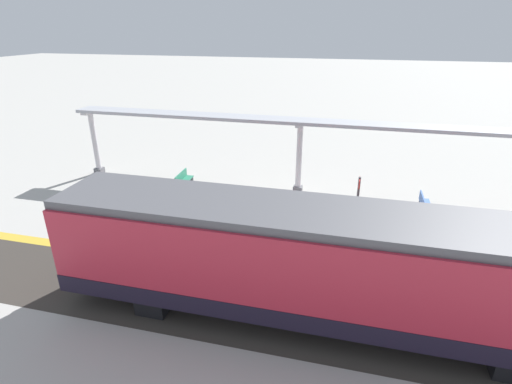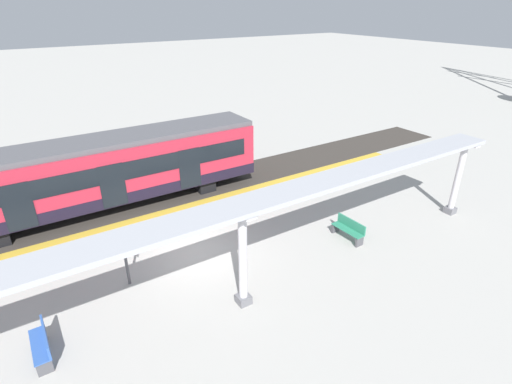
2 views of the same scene
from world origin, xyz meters
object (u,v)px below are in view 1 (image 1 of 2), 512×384
object	(u,v)px
bench_near_end	(424,205)
bench_mid_platform	(183,180)
canopy_pillar_second	(299,158)
platform_info_sign	(358,197)
canopy_pillar_third	(95,142)
train_near_carriage	(321,266)

from	to	relation	value
bench_near_end	bench_mid_platform	xyz separation A→B (m)	(0.18, 11.65, 0.00)
bench_near_end	canopy_pillar_second	bearing A→B (deg)	78.47
canopy_pillar_second	platform_info_sign	xyz separation A→B (m)	(-3.06, -2.89, -0.47)
canopy_pillar_third	bench_mid_platform	world-z (taller)	canopy_pillar_third
bench_mid_platform	bench_near_end	bearing A→B (deg)	-90.90
train_near_carriage	bench_near_end	world-z (taller)	train_near_carriage
canopy_pillar_third	bench_near_end	xyz separation A→B (m)	(-1.19, -17.30, -1.36)
canopy_pillar_third	bench_near_end	size ratio (longest dim) A/B	2.36
bench_near_end	canopy_pillar_third	bearing A→B (deg)	86.05
train_near_carriage	bench_near_end	distance (m)	9.07
platform_info_sign	bench_near_end	bearing A→B (deg)	-57.74
canopy_pillar_second	bench_near_end	size ratio (longest dim) A/B	2.36
train_near_carriage	canopy_pillar_second	xyz separation A→B (m)	(9.26, 1.93, -0.04)
bench_mid_platform	platform_info_sign	distance (m)	8.97
canopy_pillar_second	bench_mid_platform	xyz separation A→B (m)	(-1.01, 5.80, -1.36)
platform_info_sign	canopy_pillar_second	bearing A→B (deg)	43.40
canopy_pillar_second	canopy_pillar_third	size ratio (longest dim) A/B	1.00
train_near_carriage	canopy_pillar_third	size ratio (longest dim) A/B	4.19
bench_near_end	train_near_carriage	bearing A→B (deg)	154.09
canopy_pillar_second	platform_info_sign	distance (m)	4.24
canopy_pillar_third	bench_mid_platform	bearing A→B (deg)	-100.13
train_near_carriage	bench_mid_platform	size ratio (longest dim) A/B	9.79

